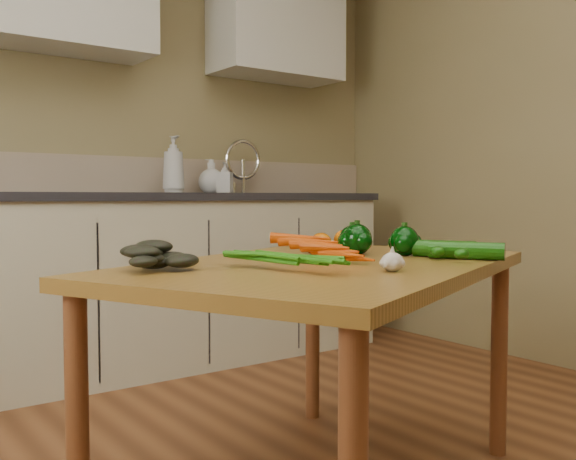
{
  "coord_description": "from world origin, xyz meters",
  "views": [
    {
      "loc": [
        -1.08,
        -0.89,
        0.88
      ],
      "look_at": [
        0.14,
        0.77,
        0.77
      ],
      "focal_mm": 40.0,
      "sensor_mm": 36.0,
      "label": 1
    }
  ],
  "objects_px": {
    "soap_bottle_c": "(211,176)",
    "tomato_a": "(314,245)",
    "tomato_b": "(321,243)",
    "zucchini_a": "(444,249)",
    "pepper_c": "(404,241)",
    "carrot_bunch": "(309,253)",
    "leafy_greens": "(154,253)",
    "pepper_a": "(357,239)",
    "tomato_c": "(346,240)",
    "soap_bottle_b": "(225,178)",
    "garlic_bulb": "(392,262)",
    "table": "(326,289)",
    "soap_bottle_a": "(173,164)",
    "pepper_b": "(352,240)",
    "zucchini_b": "(466,251)"
  },
  "relations": [
    {
      "from": "soap_bottle_c",
      "to": "tomato_a",
      "type": "bearing_deg",
      "value": -8.09
    },
    {
      "from": "tomato_b",
      "to": "zucchini_a",
      "type": "distance_m",
      "value": 0.41
    },
    {
      "from": "pepper_c",
      "to": "carrot_bunch",
      "type": "bearing_deg",
      "value": -177.3
    },
    {
      "from": "soap_bottle_c",
      "to": "leafy_greens",
      "type": "height_order",
      "value": "soap_bottle_c"
    },
    {
      "from": "pepper_a",
      "to": "tomato_c",
      "type": "distance_m",
      "value": 0.12
    },
    {
      "from": "soap_bottle_b",
      "to": "leafy_greens",
      "type": "bearing_deg",
      "value": -81.04
    },
    {
      "from": "garlic_bulb",
      "to": "table",
      "type": "bearing_deg",
      "value": 86.98
    },
    {
      "from": "tomato_c",
      "to": "leafy_greens",
      "type": "bearing_deg",
      "value": -168.99
    },
    {
      "from": "table",
      "to": "garlic_bulb",
      "type": "bearing_deg",
      "value": -116.18
    },
    {
      "from": "soap_bottle_a",
      "to": "tomato_b",
      "type": "distance_m",
      "value": 1.54
    },
    {
      "from": "carrot_bunch",
      "to": "garlic_bulb",
      "type": "bearing_deg",
      "value": -100.58
    },
    {
      "from": "tomato_a",
      "to": "zucchini_a",
      "type": "bearing_deg",
      "value": -52.8
    },
    {
      "from": "pepper_c",
      "to": "tomato_b",
      "type": "relative_size",
      "value": 1.28
    },
    {
      "from": "soap_bottle_c",
      "to": "soap_bottle_b",
      "type": "bearing_deg",
      "value": 39.75
    },
    {
      "from": "tomato_b",
      "to": "zucchini_a",
      "type": "xyz_separation_m",
      "value": [
        0.19,
        -0.36,
        -0.01
      ]
    },
    {
      "from": "tomato_c",
      "to": "soap_bottle_c",
      "type": "bearing_deg",
      "value": 76.97
    },
    {
      "from": "table",
      "to": "soap_bottle_a",
      "type": "relative_size",
      "value": 4.96
    },
    {
      "from": "table",
      "to": "soap_bottle_b",
      "type": "height_order",
      "value": "soap_bottle_b"
    },
    {
      "from": "garlic_bulb",
      "to": "pepper_b",
      "type": "relative_size",
      "value": 0.63
    },
    {
      "from": "pepper_a",
      "to": "pepper_c",
      "type": "height_order",
      "value": "pepper_a"
    },
    {
      "from": "soap_bottle_b",
      "to": "zucchini_a",
      "type": "xyz_separation_m",
      "value": [
        -0.31,
        -1.83,
        -0.27
      ]
    },
    {
      "from": "table",
      "to": "leafy_greens",
      "type": "distance_m",
      "value": 0.51
    },
    {
      "from": "table",
      "to": "leafy_greens",
      "type": "xyz_separation_m",
      "value": [
        -0.49,
        0.09,
        0.12
      ]
    },
    {
      "from": "leafy_greens",
      "to": "pepper_c",
      "type": "distance_m",
      "value": 0.82
    },
    {
      "from": "soap_bottle_a",
      "to": "pepper_b",
      "type": "distance_m",
      "value": 1.61
    },
    {
      "from": "tomato_a",
      "to": "tomato_b",
      "type": "height_order",
      "value": "tomato_b"
    },
    {
      "from": "leafy_greens",
      "to": "garlic_bulb",
      "type": "height_order",
      "value": "leafy_greens"
    },
    {
      "from": "table",
      "to": "zucchini_b",
      "type": "height_order",
      "value": "zucchini_b"
    },
    {
      "from": "garlic_bulb",
      "to": "zucchini_b",
      "type": "bearing_deg",
      "value": 12.42
    },
    {
      "from": "leafy_greens",
      "to": "carrot_bunch",
      "type": "bearing_deg",
      "value": -14.02
    },
    {
      "from": "soap_bottle_b",
      "to": "carrot_bunch",
      "type": "bearing_deg",
      "value": -69.0
    },
    {
      "from": "pepper_c",
      "to": "leafy_greens",
      "type": "bearing_deg",
      "value": 174.06
    },
    {
      "from": "soap_bottle_c",
      "to": "pepper_c",
      "type": "distance_m",
      "value": 1.85
    },
    {
      "from": "table",
      "to": "zucchini_b",
      "type": "relative_size",
      "value": 6.94
    },
    {
      "from": "table",
      "to": "pepper_a",
      "type": "xyz_separation_m",
      "value": [
        0.24,
        0.13,
        0.13
      ]
    },
    {
      "from": "zucchini_a",
      "to": "zucchini_b",
      "type": "distance_m",
      "value": 0.08
    },
    {
      "from": "pepper_c",
      "to": "tomato_b",
      "type": "distance_m",
      "value": 0.29
    },
    {
      "from": "soap_bottle_c",
      "to": "leafy_greens",
      "type": "xyz_separation_m",
      "value": [
        -1.14,
        -1.71,
        -0.26
      ]
    },
    {
      "from": "tomato_c",
      "to": "pepper_a",
      "type": "bearing_deg",
      "value": -112.44
    },
    {
      "from": "soap_bottle_b",
      "to": "garlic_bulb",
      "type": "height_order",
      "value": "soap_bottle_b"
    },
    {
      "from": "soap_bottle_c",
      "to": "zucchini_a",
      "type": "distance_m",
      "value": 1.95
    },
    {
      "from": "pepper_b",
      "to": "zucchini_a",
      "type": "bearing_deg",
      "value": -66.01
    },
    {
      "from": "soap_bottle_a",
      "to": "leafy_greens",
      "type": "distance_m",
      "value": 1.9
    },
    {
      "from": "soap_bottle_a",
      "to": "tomato_a",
      "type": "distance_m",
      "value": 1.58
    },
    {
      "from": "soap_bottle_c",
      "to": "pepper_c",
      "type": "height_order",
      "value": "soap_bottle_c"
    },
    {
      "from": "garlic_bulb",
      "to": "pepper_a",
      "type": "distance_m",
      "value": 0.48
    },
    {
      "from": "garlic_bulb",
      "to": "zucchini_b",
      "type": "height_order",
      "value": "zucchini_b"
    },
    {
      "from": "tomato_c",
      "to": "tomato_b",
      "type": "bearing_deg",
      "value": 170.1
    },
    {
      "from": "pepper_b",
      "to": "leafy_greens",
      "type": "bearing_deg",
      "value": -173.33
    },
    {
      "from": "pepper_a",
      "to": "tomato_c",
      "type": "xyz_separation_m",
      "value": [
        0.04,
        0.11,
        -0.01
      ]
    }
  ]
}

